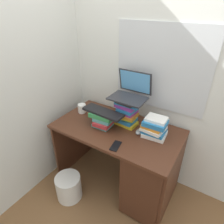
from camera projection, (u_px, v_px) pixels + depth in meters
ground_plane at (116, 180)px, 2.30m from camera, size 6.00×6.00×0.00m
wall_back at (138, 64)px, 1.94m from camera, size 6.00×0.06×2.60m
wall_left at (54, 62)px, 2.01m from camera, size 0.05×6.00×2.60m
desk at (142, 167)px, 1.94m from camera, size 1.25×0.68×0.75m
book_stack_tall at (127, 112)px, 1.92m from camera, size 0.26×0.19×0.28m
book_stack_keyboard_riser at (103, 119)px, 1.92m from camera, size 0.24×0.20×0.15m
book_stack_side at (154, 127)px, 1.78m from camera, size 0.23×0.21×0.19m
laptop at (131, 91)px, 1.87m from camera, size 0.34×0.29×0.24m
keyboard at (103, 112)px, 1.88m from camera, size 0.43×0.17×0.02m
computer_mouse at (139, 131)px, 1.85m from camera, size 0.06×0.10×0.04m
mug at (82, 108)px, 2.18m from camera, size 0.13×0.09×0.10m
cell_phone at (116, 146)px, 1.68m from camera, size 0.09×0.14×0.01m
wastebasket at (69, 187)px, 2.06m from camera, size 0.26×0.26×0.27m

